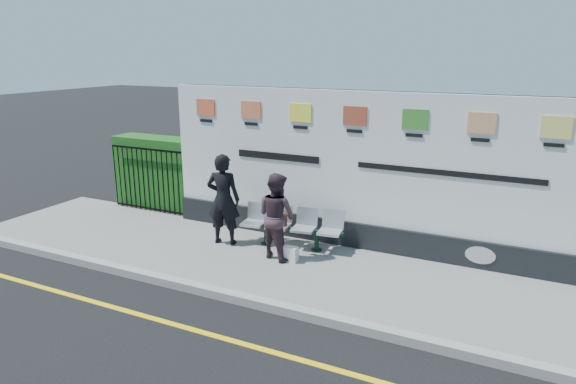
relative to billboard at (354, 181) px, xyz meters
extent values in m
plane|color=black|center=(-0.50, -3.85, -1.42)|extent=(80.00, 80.00, 0.00)
cube|color=slate|center=(-0.50, -1.35, -1.36)|extent=(14.00, 3.00, 0.12)
cube|color=gray|center=(-0.50, -2.85, -1.35)|extent=(14.00, 0.18, 0.14)
cube|color=yellow|center=(-0.50, -3.85, -1.42)|extent=(14.00, 0.10, 0.01)
cube|color=black|center=(0.00, 0.00, -1.05)|extent=(8.00, 0.30, 0.50)
cube|color=silver|center=(0.00, 0.00, 0.45)|extent=(8.00, 0.14, 2.50)
cube|color=#1D5419|center=(-5.08, 0.45, -0.45)|extent=(2.35, 0.70, 1.70)
imported|color=black|center=(-2.31, -1.01, -0.40)|extent=(0.74, 0.57, 1.81)
imported|color=#3C272F|center=(-1.05, -1.19, -0.50)|extent=(0.93, 0.82, 1.60)
cube|color=#311C0D|center=(-1.29, -0.67, -0.75)|extent=(0.34, 0.19, 0.25)
cube|color=silver|center=(-0.74, -1.28, -1.16)|extent=(0.28, 0.17, 0.28)
camera|label=1|loc=(3.03, -9.09, 2.41)|focal=32.00mm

